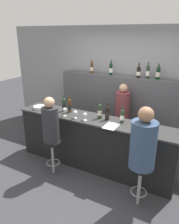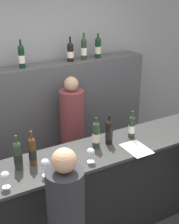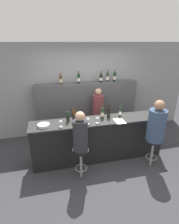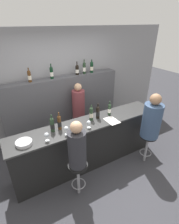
{
  "view_description": "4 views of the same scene",
  "coord_description": "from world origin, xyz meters",
  "views": [
    {
      "loc": [
        1.71,
        -2.97,
        2.45
      ],
      "look_at": [
        -0.04,
        0.17,
        1.13
      ],
      "focal_mm": 35.0,
      "sensor_mm": 36.0,
      "label": 1
    },
    {
      "loc": [
        -1.27,
        -2.0,
        2.53
      ],
      "look_at": [
        0.0,
        0.29,
        1.39
      ],
      "focal_mm": 50.0,
      "sensor_mm": 36.0,
      "label": 2
    },
    {
      "loc": [
        -1.01,
        -3.14,
        2.61
      ],
      "look_at": [
        -0.23,
        0.19,
        1.22
      ],
      "focal_mm": 28.0,
      "sensor_mm": 36.0,
      "label": 3
    },
    {
      "loc": [
        -1.41,
        -2.2,
        2.7
      ],
      "look_at": [
        0.01,
        0.24,
        1.21
      ],
      "focal_mm": 28.0,
      "sensor_mm": 36.0,
      "label": 4
    }
  ],
  "objects": [
    {
      "name": "bar_stool_right",
      "position": [
        1.07,
        -0.31,
        0.5
      ],
      "size": [
        0.33,
        0.33,
        0.65
      ],
      "color": "gray",
      "rests_on": "ground_plane"
    },
    {
      "name": "wine_bottle_backbar_4",
      "position": [
        0.79,
        1.49,
        1.69
      ],
      "size": [
        0.08,
        0.08,
        0.32
      ],
      "color": "black",
      "rests_on": "back_bar_cabinet"
    },
    {
      "name": "wine_bottle_backbar_1",
      "position": [
        -0.23,
        1.49,
        1.69
      ],
      "size": [
        0.07,
        0.07,
        0.33
      ],
      "color": "black",
      "rests_on": "back_bar_cabinet"
    },
    {
      "name": "wine_glass_0",
      "position": [
        -0.86,
        0.1,
        1.09
      ],
      "size": [
        0.07,
        0.07,
        0.15
      ],
      "color": "silver",
      "rests_on": "bar_counter"
    },
    {
      "name": "ground_plane",
      "position": [
        0.0,
        0.0,
        0.0
      ],
      "size": [
        16.0,
        16.0,
        0.0
      ],
      "primitive_type": "plane",
      "color": "#333338"
    },
    {
      "name": "tasting_menu",
      "position": [
        0.42,
        0.09,
        0.99
      ],
      "size": [
        0.21,
        0.3,
        0.0
      ],
      "color": "white",
      "rests_on": "bar_counter"
    },
    {
      "name": "wine_bottle_backbar_3",
      "position": [
        0.59,
        1.49,
        1.69
      ],
      "size": [
        0.07,
        0.07,
        0.34
      ],
      "color": "#233823",
      "rests_on": "back_bar_cabinet"
    },
    {
      "name": "back_bar_cabinet",
      "position": [
        0.0,
        1.49,
        0.78
      ],
      "size": [
        2.86,
        0.28,
        1.55
      ],
      "color": "#4C4C51",
      "rests_on": "ground_plane"
    },
    {
      "name": "bartender",
      "position": [
        0.22,
        1.12,
        0.68
      ],
      "size": [
        0.3,
        0.3,
        1.47
      ],
      "color": "brown",
      "rests_on": "ground_plane"
    },
    {
      "name": "bar_stool_left",
      "position": [
        -0.53,
        -0.31,
        0.5
      ],
      "size": [
        0.33,
        0.33,
        0.65
      ],
      "color": "gray",
      "rests_on": "ground_plane"
    },
    {
      "name": "wine_bottle_counter_1",
      "position": [
        -0.56,
        0.32,
        1.13
      ],
      "size": [
        0.07,
        0.07,
        0.33
      ],
      "color": "#4C2D14",
      "rests_on": "bar_counter"
    },
    {
      "name": "bar_counter",
      "position": [
        0.0,
        0.25,
        0.5
      ],
      "size": [
        3.05,
        0.55,
        0.99
      ],
      "color": "black",
      "rests_on": "ground_plane"
    },
    {
      "name": "metal_bowl",
      "position": [
        -1.2,
        0.19,
        1.02
      ],
      "size": [
        0.25,
        0.25,
        0.06
      ],
      "color": "#B7B7BC",
      "rests_on": "bar_counter"
    },
    {
      "name": "wine_bottle_backbar_0",
      "position": [
        -0.71,
        1.49,
        1.68
      ],
      "size": [
        0.07,
        0.07,
        0.3
      ],
      "color": "#4C2D14",
      "rests_on": "back_bar_cabinet"
    },
    {
      "name": "guest_seated_right",
      "position": [
        1.07,
        -0.31,
        1.04
      ],
      "size": [
        0.36,
        0.36,
        0.9
      ],
      "color": "#334766",
      "rests_on": "bar_stool_right"
    },
    {
      "name": "wine_glass_2",
      "position": [
        -0.29,
        0.1,
        1.09
      ],
      "size": [
        0.08,
        0.08,
        0.14
      ],
      "color": "silver",
      "rests_on": "bar_counter"
    },
    {
      "name": "guest_seated_left",
      "position": [
        -0.53,
        -0.31,
        1.01
      ],
      "size": [
        0.28,
        0.28,
        0.8
      ],
      "color": "#28282D",
      "rests_on": "bar_stool_left"
    },
    {
      "name": "wine_bottle_backbar_2",
      "position": [
        0.4,
        1.49,
        1.67
      ],
      "size": [
        0.08,
        0.08,
        0.31
      ],
      "color": "black",
      "rests_on": "back_bar_cabinet"
    },
    {
      "name": "wine_bottle_counter_4",
      "position": [
        0.52,
        0.32,
        1.11
      ],
      "size": [
        0.07,
        0.07,
        0.29
      ],
      "color": "#233823",
      "rests_on": "bar_counter"
    },
    {
      "name": "wine_glass_3",
      "position": [
        -0.09,
        0.1,
        1.09
      ],
      "size": [
        0.07,
        0.07,
        0.14
      ],
      "color": "silver",
      "rests_on": "bar_counter"
    },
    {
      "name": "wall_back",
      "position": [
        0.0,
        1.72,
        1.3
      ],
      "size": [
        6.4,
        0.05,
        2.6
      ],
      "color": "gray",
      "rests_on": "ground_plane"
    },
    {
      "name": "wine_glass_1",
      "position": [
        -0.52,
        0.1,
        1.11
      ],
      "size": [
        0.07,
        0.07,
        0.16
      ],
      "color": "silver",
      "rests_on": "bar_counter"
    },
    {
      "name": "wine_bottle_counter_3",
      "position": [
        0.24,
        0.32,
        1.12
      ],
      "size": [
        0.07,
        0.07,
        0.31
      ],
      "color": "black",
      "rests_on": "bar_counter"
    },
    {
      "name": "wine_bottle_counter_0",
      "position": [
        -0.69,
        0.32,
        1.12
      ],
      "size": [
        0.08,
        0.08,
        0.32
      ],
      "color": "#233823",
      "rests_on": "bar_counter"
    },
    {
      "name": "wine_bottle_counter_2",
      "position": [
        0.09,
        0.32,
        1.13
      ],
      "size": [
        0.08,
        0.08,
        0.32
      ],
      "color": "#233823",
      "rests_on": "bar_counter"
    }
  ]
}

